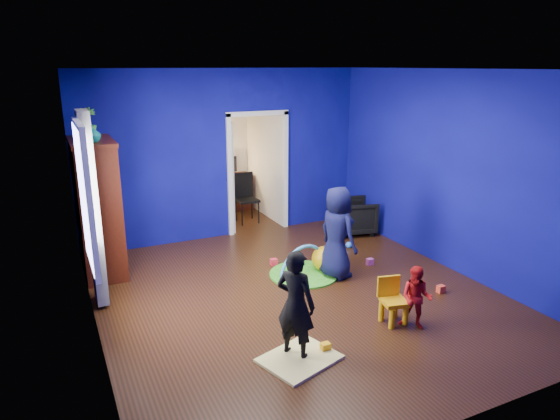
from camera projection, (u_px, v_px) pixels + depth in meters
name	position (u px, v px, depth m)	size (l,w,h in m)	color
floor	(298.00, 296.00, 6.62)	(5.00, 5.50, 0.01)	black
ceiling	(301.00, 69.00, 5.81)	(5.00, 5.50, 0.01)	white
wall_back	(225.00, 155.00, 8.60)	(5.00, 0.02, 2.90)	#0A096C
wall_front	(465.00, 268.00, 3.83)	(5.00, 0.02, 2.90)	#0A096C
wall_left	(86.00, 215.00, 5.18)	(0.02, 5.50, 2.90)	#0A096C
wall_right	(452.00, 172.00, 7.24)	(0.02, 5.50, 2.90)	#0A096C
alcove	(240.00, 156.00, 9.66)	(1.00, 1.75, 2.50)	silver
armchair	(354.00, 216.00, 9.01)	(0.68, 0.70, 0.64)	black
child_black	(296.00, 304.00, 5.10)	(0.43, 0.28, 1.18)	black
child_navy	(337.00, 233.00, 7.05)	(0.65, 0.42, 1.33)	#10113C
toddler_red	(416.00, 298.00, 5.72)	(0.37, 0.29, 0.75)	red
vase	(92.00, 134.00, 6.57)	(0.22, 0.22, 0.23)	#0D636B
potted_plant	(87.00, 122.00, 6.99)	(0.24, 0.24, 0.42)	green
tv_armoire	(98.00, 208.00, 7.13)	(0.58, 1.14, 1.96)	#3A1309
crt_tv	(101.00, 205.00, 7.14)	(0.46, 0.70, 0.54)	silver
yellow_blanket	(300.00, 359.00, 5.18)	(0.75, 0.60, 0.03)	#F2E07A
hopper_ball	(324.00, 259.00, 7.38)	(0.38, 0.38, 0.38)	yellow
kid_chair	(394.00, 303.00, 5.87)	(0.28, 0.28, 0.50)	yellow
play_mat	(304.00, 274.00, 7.27)	(1.00, 1.00, 0.03)	#51AA26
toy_arch	(304.00, 274.00, 7.27)	(0.89, 0.89, 0.05)	#3F8CD8
window_left	(84.00, 198.00, 5.46)	(0.03, 0.95, 1.55)	white
curtain	(92.00, 210.00, 6.07)	(0.14, 0.42, 2.40)	slate
doorway	(258.00, 175.00, 8.95)	(1.16, 0.10, 2.10)	white
study_desk	(230.00, 192.00, 10.45)	(0.88, 0.44, 0.75)	#3D140A
desk_monitor	(227.00, 164.00, 10.40)	(0.40, 0.05, 0.32)	black
desk_lamp	(215.00, 167.00, 10.23)	(0.14, 0.14, 0.14)	#FFD88C
folding_chair	(247.00, 199.00, 9.60)	(0.40, 0.40, 0.92)	black
book_shelf	(226.00, 112.00, 10.09)	(0.88, 0.24, 0.04)	white
toy_0	(441.00, 289.00, 6.70)	(0.10, 0.08, 0.10)	#F44428
toy_1	(349.00, 245.00, 8.34)	(0.11, 0.11, 0.11)	#2A76EE
toy_2	(325.00, 347.00, 5.32)	(0.10, 0.08, 0.10)	#FFAD0D
toy_3	(299.00, 263.00, 7.55)	(0.11, 0.11, 0.11)	green
toy_4	(370.00, 262.00, 7.63)	(0.10, 0.08, 0.10)	#BE479B
toy_5	(274.00, 262.00, 7.62)	(0.10, 0.08, 0.10)	#F1283E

